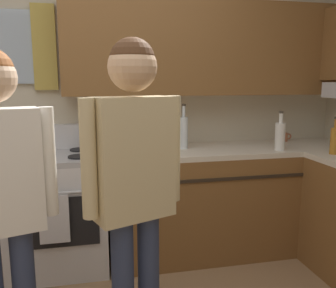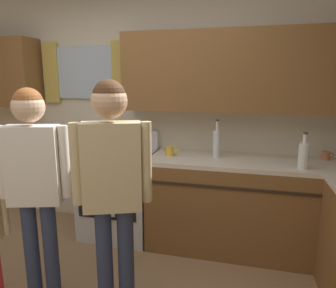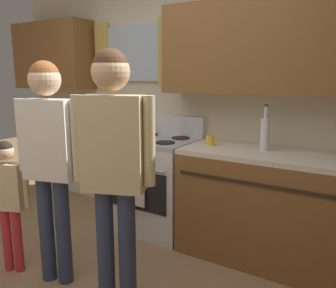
# 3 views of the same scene
# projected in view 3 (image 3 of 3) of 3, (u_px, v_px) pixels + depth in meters

# --- Properties ---
(back_wall_unit) EXTENTS (4.60, 0.42, 2.60)m
(back_wall_unit) POSITION_uv_depth(u_px,v_px,m) (199.00, 77.00, 3.22)
(back_wall_unit) COLOR beige
(back_wall_unit) RESTS_ON ground
(stove_oven) EXTENTS (0.72, 0.67, 1.10)m
(stove_oven) POSITION_uv_depth(u_px,v_px,m) (157.00, 183.00, 3.35)
(stove_oven) COLOR silver
(stove_oven) RESTS_ON ground
(bottle_tall_clear) EXTENTS (0.07, 0.07, 0.37)m
(bottle_tall_clear) POSITION_uv_depth(u_px,v_px,m) (265.00, 133.00, 2.73)
(bottle_tall_clear) COLOR silver
(bottle_tall_clear) RESTS_ON kitchen_counter_run
(mug_mustard_yellow) EXTENTS (0.12, 0.08, 0.09)m
(mug_mustard_yellow) POSITION_uv_depth(u_px,v_px,m) (211.00, 140.00, 2.95)
(mug_mustard_yellow) COLOR gold
(mug_mustard_yellow) RESTS_ON kitchen_counter_run
(adult_holding_child) EXTENTS (0.48, 0.25, 1.59)m
(adult_holding_child) POSITION_uv_depth(u_px,v_px,m) (49.00, 148.00, 2.37)
(adult_holding_child) COLOR #2D3856
(adult_holding_child) RESTS_ON ground
(adult_in_plaid) EXTENTS (0.48, 0.28, 1.64)m
(adult_in_plaid) POSITION_uv_depth(u_px,v_px,m) (113.00, 154.00, 2.04)
(adult_in_plaid) COLOR #2D3856
(adult_in_plaid) RESTS_ON ground
(small_child) EXTENTS (0.32, 0.18, 1.02)m
(small_child) POSITION_uv_depth(u_px,v_px,m) (8.00, 191.00, 2.57)
(small_child) COLOR red
(small_child) RESTS_ON ground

